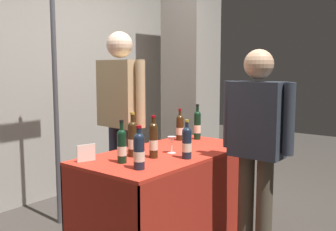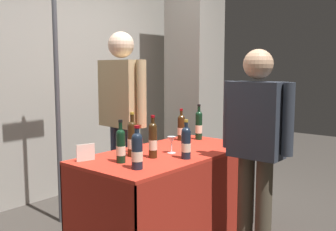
% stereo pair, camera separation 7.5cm
% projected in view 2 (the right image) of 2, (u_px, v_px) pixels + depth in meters
% --- Properties ---
extents(back_partition, '(6.78, 0.12, 2.95)m').
position_uv_depth(back_partition, '(46.00, 64.00, 4.18)').
color(back_partition, '#9E998E').
rests_on(back_partition, ground_plane).
extents(concrete_pillar, '(0.55, 0.55, 2.90)m').
position_uv_depth(concrete_pillar, '(194.00, 67.00, 4.93)').
color(concrete_pillar, gray).
rests_on(concrete_pillar, ground_plane).
extents(tasting_table, '(1.54, 0.78, 0.75)m').
position_uv_depth(tasting_table, '(168.00, 179.00, 3.19)').
color(tasting_table, red).
rests_on(tasting_table, ground_plane).
extents(featured_wine_bottle, '(0.08, 0.08, 0.30)m').
position_uv_depth(featured_wine_bottle, '(137.00, 150.00, 2.61)').
color(featured_wine_bottle, '#192333').
rests_on(featured_wine_bottle, tasting_table).
extents(display_bottle_0, '(0.07, 0.07, 0.30)m').
position_uv_depth(display_bottle_0, '(186.00, 142.00, 2.91)').
color(display_bottle_0, '#192333').
rests_on(display_bottle_0, tasting_table).
extents(display_bottle_1, '(0.08, 0.08, 0.35)m').
position_uv_depth(display_bottle_1, '(132.00, 138.00, 2.99)').
color(display_bottle_1, '#38230F').
rests_on(display_bottle_1, tasting_table).
extents(display_bottle_2, '(0.07, 0.07, 0.31)m').
position_uv_depth(display_bottle_2, '(121.00, 145.00, 2.79)').
color(display_bottle_2, black).
rests_on(display_bottle_2, tasting_table).
extents(display_bottle_3, '(0.07, 0.07, 0.30)m').
position_uv_depth(display_bottle_3, '(181.00, 127.00, 3.66)').
color(display_bottle_3, '#38230F').
rests_on(display_bottle_3, tasting_table).
extents(display_bottle_4, '(0.07, 0.07, 0.33)m').
position_uv_depth(display_bottle_4, '(153.00, 140.00, 2.94)').
color(display_bottle_4, '#38230F').
rests_on(display_bottle_4, tasting_table).
extents(display_bottle_5, '(0.07, 0.07, 0.34)m').
position_uv_depth(display_bottle_5, '(199.00, 125.00, 3.70)').
color(display_bottle_5, black).
rests_on(display_bottle_5, tasting_table).
extents(wine_glass_near_vendor, '(0.07, 0.07, 0.14)m').
position_uv_depth(wine_glass_near_vendor, '(134.00, 140.00, 3.13)').
color(wine_glass_near_vendor, silver).
rests_on(wine_glass_near_vendor, tasting_table).
extents(wine_glass_mid, '(0.07, 0.07, 0.14)m').
position_uv_depth(wine_glass_mid, '(172.00, 141.00, 3.10)').
color(wine_glass_mid, silver).
rests_on(wine_glass_mid, tasting_table).
extents(brochure_stand, '(0.14, 0.05, 0.13)m').
position_uv_depth(brochure_stand, '(86.00, 152.00, 2.85)').
color(brochure_stand, silver).
rests_on(brochure_stand, tasting_table).
extents(vendor_presenter, '(0.25, 0.63, 1.77)m').
position_uv_depth(vendor_presenter, '(122.00, 106.00, 3.64)').
color(vendor_presenter, '#2D3347').
rests_on(vendor_presenter, ground_plane).
extents(taster_foreground_right, '(0.21, 0.55, 1.57)m').
position_uv_depth(taster_foreground_right, '(256.00, 138.00, 2.82)').
color(taster_foreground_right, '#4C4233').
rests_on(taster_foreground_right, ground_plane).
extents(booth_signpost, '(0.46, 0.04, 2.37)m').
position_uv_depth(booth_signpost, '(56.00, 72.00, 3.45)').
color(booth_signpost, '#47474C').
rests_on(booth_signpost, ground_plane).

